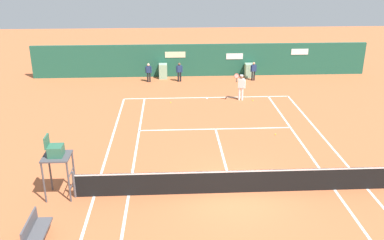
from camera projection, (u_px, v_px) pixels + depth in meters
ground_plane at (231, 185)px, 16.78m from camera, size 80.00×80.00×0.01m
tennis_net at (233, 181)px, 16.06m from camera, size 12.10×0.10×1.07m
sponsor_back_wall at (201, 61)px, 31.61m from camera, size 25.00×1.02×2.42m
umpire_chair at (56, 156)px, 15.44m from camera, size 1.00×1.00×2.48m
player_bench at (35, 230)px, 13.21m from camera, size 0.54×1.50×0.88m
player_on_baseline at (241, 85)px, 26.29m from camera, size 0.79×0.67×1.86m
ball_kid_centre_post at (253, 70)px, 30.57m from camera, size 0.45×0.21×1.36m
ball_kid_right_post at (179, 71)px, 30.30m from camera, size 0.46×0.21×1.39m
ball_kid_left_post at (149, 71)px, 30.19m from camera, size 0.46×0.20×1.37m
tennis_ball_by_sideline at (253, 100)px, 26.48m from camera, size 0.07×0.07×0.07m
tennis_ball_mid_court at (171, 102)px, 26.11m from camera, size 0.07×0.07×0.07m
tennis_ball_near_service_line at (275, 134)px, 21.46m from camera, size 0.07×0.07×0.07m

